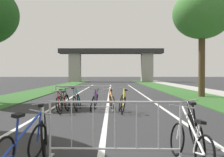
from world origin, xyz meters
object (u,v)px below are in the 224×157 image
(bicycle_white_1, at_px, (189,143))
(bicycle_red_9, at_px, (63,103))
(bicycle_black_4, at_px, (195,131))
(bicycle_yellow_0, at_px, (122,103))
(bicycle_teal_3, at_px, (76,101))
(bicycle_silver_7, at_px, (43,131))
(crowd_barrier_nearest, at_px, (114,130))
(tree_right_cypress_far, at_px, (202,15))
(crowd_barrier_second, at_px, (84,99))
(bicycle_purple_8, at_px, (94,101))
(bicycle_blue_5, at_px, (21,146))
(bicycle_green_6, at_px, (63,101))
(bicycle_orange_2, at_px, (112,101))

(bicycle_white_1, height_order, bicycle_red_9, bicycle_white_1)
(bicycle_white_1, bearing_deg, bicycle_black_4, 59.73)
(bicycle_yellow_0, distance_m, bicycle_teal_3, 2.09)
(bicycle_silver_7, bearing_deg, bicycle_white_1, -30.06)
(crowd_barrier_nearest, xyz_separation_m, bicycle_silver_7, (-1.42, 0.58, -0.14))
(tree_right_cypress_far, relative_size, bicycle_black_4, 4.31)
(crowd_barrier_second, relative_size, bicycle_purple_8, 1.40)
(bicycle_blue_5, height_order, bicycle_red_9, bicycle_blue_5)
(bicycle_teal_3, bearing_deg, crowd_barrier_nearest, -75.97)
(crowd_barrier_second, xyz_separation_m, bicycle_teal_3, (-0.35, 0.35, -0.15))
(crowd_barrier_nearest, relative_size, bicycle_purple_8, 1.40)
(crowd_barrier_second, height_order, bicycle_black_4, crowd_barrier_second)
(bicycle_white_1, relative_size, bicycle_teal_3, 0.98)
(crowd_barrier_nearest, relative_size, bicycle_red_9, 1.48)
(bicycle_blue_5, distance_m, bicycle_purple_8, 7.78)
(bicycle_yellow_0, bearing_deg, bicycle_silver_7, -111.36)
(bicycle_red_9, bearing_deg, bicycle_yellow_0, -174.20)
(bicycle_teal_3, bearing_deg, bicycle_yellow_0, -22.80)
(bicycle_green_6, relative_size, bicycle_red_9, 1.04)
(bicycle_teal_3, xyz_separation_m, bicycle_silver_7, (0.12, -6.47, 0.01))
(bicycle_purple_8, bearing_deg, bicycle_silver_7, 89.33)
(bicycle_yellow_0, relative_size, bicycle_silver_7, 1.00)
(crowd_barrier_second, bearing_deg, bicycle_blue_5, -92.34)
(bicycle_teal_3, relative_size, bicycle_red_9, 1.05)
(bicycle_white_1, xyz_separation_m, bicycle_silver_7, (-2.68, 0.93, 0.02))
(crowd_barrier_nearest, bearing_deg, bicycle_red_9, 107.64)
(bicycle_blue_5, bearing_deg, bicycle_black_4, 32.89)
(crowd_barrier_second, height_order, bicycle_green_6, crowd_barrier_second)
(bicycle_black_4, distance_m, bicycle_green_6, 7.59)
(bicycle_purple_8, height_order, bicycle_red_9, bicycle_purple_8)
(bicycle_black_4, bearing_deg, bicycle_blue_5, -152.90)
(bicycle_yellow_0, xyz_separation_m, bicycle_teal_3, (-1.90, 0.86, -0.01))
(bicycle_white_1, relative_size, bicycle_purple_8, 0.98)
(bicycle_silver_7, bearing_deg, bicycle_yellow_0, 61.44)
(crowd_barrier_second, distance_m, bicycle_silver_7, 6.13)
(bicycle_blue_5, relative_size, bicycle_purple_8, 1.01)
(crowd_barrier_nearest, relative_size, bicycle_white_1, 1.43)
(bicycle_red_9, bearing_deg, bicycle_teal_3, -113.00)
(bicycle_teal_3, bearing_deg, tree_right_cypress_far, 44.14)
(crowd_barrier_nearest, xyz_separation_m, crowd_barrier_second, (-1.20, 6.70, 0.00))
(crowd_barrier_nearest, distance_m, bicycle_yellow_0, 6.20)
(crowd_barrier_second, relative_size, bicycle_green_6, 1.43)
(bicycle_yellow_0, xyz_separation_m, bicycle_purple_8, (-1.16, 0.97, -0.02))
(bicycle_teal_3, bearing_deg, bicycle_white_1, -67.55)
(bicycle_orange_2, bearing_deg, bicycle_blue_5, -108.13)
(bicycle_teal_3, xyz_separation_m, bicycle_red_9, (-0.46, -0.75, -0.01))
(bicycle_teal_3, bearing_deg, bicycle_blue_5, -87.97)
(bicycle_silver_7, bearing_deg, bicycle_red_9, 84.83)
(crowd_barrier_nearest, height_order, bicycle_black_4, crowd_barrier_nearest)
(bicycle_green_6, bearing_deg, bicycle_silver_7, -77.74)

